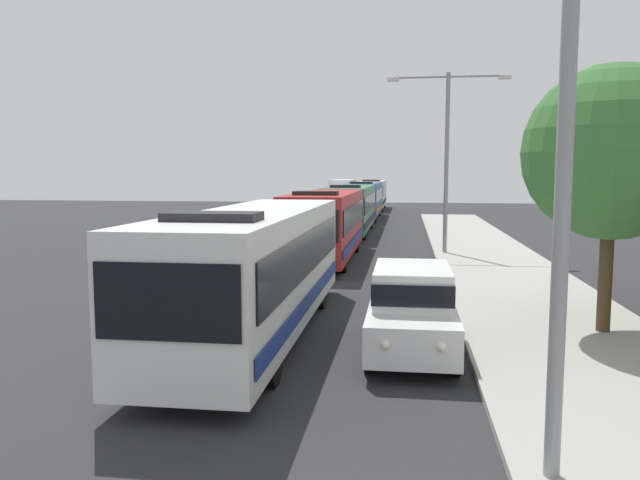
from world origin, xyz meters
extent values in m
cube|color=silver|center=(-1.30, 12.13, 1.70)|extent=(2.50, 11.44, 2.70)
cube|color=black|center=(-0.03, 12.13, 2.05)|extent=(0.04, 10.53, 1.00)
cube|color=black|center=(-2.57, 12.13, 2.05)|extent=(0.04, 10.53, 1.00)
cube|color=black|center=(-1.30, 6.39, 2.00)|extent=(2.30, 0.04, 1.20)
cube|color=navy|center=(-0.02, 12.13, 0.90)|extent=(0.03, 10.87, 0.36)
cube|color=black|center=(-1.30, 8.69, 3.13)|extent=(1.75, 0.90, 0.16)
cylinder|color=black|center=(-0.20, 8.58, 0.50)|extent=(0.28, 1.00, 1.00)
cylinder|color=black|center=(-2.40, 8.58, 0.50)|extent=(0.28, 1.00, 1.00)
cylinder|color=black|center=(-0.20, 15.27, 0.50)|extent=(0.28, 1.00, 1.00)
cylinder|color=black|center=(-2.40, 15.27, 0.50)|extent=(0.28, 1.00, 1.00)
cube|color=maroon|center=(-1.30, 25.23, 1.70)|extent=(2.50, 10.84, 2.70)
cube|color=black|center=(-0.03, 25.23, 2.05)|extent=(0.04, 9.98, 1.00)
cube|color=black|center=(-2.57, 25.23, 2.05)|extent=(0.04, 9.98, 1.00)
cube|color=black|center=(-1.30, 19.79, 2.00)|extent=(2.30, 0.04, 1.20)
cube|color=navy|center=(-0.02, 25.23, 0.90)|extent=(0.03, 10.30, 0.36)
cube|color=black|center=(-1.30, 21.98, 3.13)|extent=(1.75, 0.90, 0.16)
cylinder|color=black|center=(-0.20, 21.87, 0.50)|extent=(0.28, 1.00, 1.00)
cylinder|color=black|center=(-2.40, 21.87, 0.50)|extent=(0.28, 1.00, 1.00)
cylinder|color=black|center=(-0.20, 28.21, 0.50)|extent=(0.28, 1.00, 1.00)
cylinder|color=black|center=(-2.40, 28.21, 0.50)|extent=(0.28, 1.00, 1.00)
cube|color=#33724C|center=(-1.30, 37.77, 1.70)|extent=(2.50, 12.35, 2.70)
cube|color=black|center=(-0.03, 37.77, 2.05)|extent=(0.04, 11.36, 1.00)
cube|color=black|center=(-2.57, 37.77, 2.05)|extent=(0.04, 11.36, 1.00)
cube|color=black|center=(-1.30, 31.57, 2.00)|extent=(2.30, 0.04, 1.20)
cube|color=black|center=(-0.02, 37.77, 0.90)|extent=(0.03, 11.73, 0.36)
cube|color=black|center=(-1.30, 34.06, 3.13)|extent=(1.75, 0.90, 0.16)
cylinder|color=black|center=(-0.20, 33.94, 0.50)|extent=(0.28, 1.00, 1.00)
cylinder|color=black|center=(-2.40, 33.94, 0.50)|extent=(0.28, 1.00, 1.00)
cylinder|color=black|center=(-0.20, 41.17, 0.50)|extent=(0.28, 1.00, 1.00)
cylinder|color=black|center=(-2.40, 41.17, 0.50)|extent=(0.28, 1.00, 1.00)
cube|color=#284C8C|center=(-1.30, 50.81, 1.70)|extent=(2.50, 12.36, 2.70)
cube|color=black|center=(-0.03, 50.81, 2.05)|extent=(0.04, 11.37, 1.00)
cube|color=black|center=(-2.57, 50.81, 2.05)|extent=(0.04, 11.37, 1.00)
cube|color=black|center=(-1.30, 44.61, 2.00)|extent=(2.30, 0.04, 1.20)
cube|color=orange|center=(-0.02, 50.81, 0.90)|extent=(0.03, 11.74, 0.36)
cube|color=black|center=(-1.30, 47.10, 3.13)|extent=(1.75, 0.90, 0.16)
cylinder|color=black|center=(-0.20, 46.98, 0.50)|extent=(0.28, 1.00, 1.00)
cylinder|color=black|center=(-2.40, 46.98, 0.50)|extent=(0.28, 1.00, 1.00)
cylinder|color=black|center=(-0.20, 54.21, 0.50)|extent=(0.28, 1.00, 1.00)
cylinder|color=black|center=(-2.40, 54.21, 0.50)|extent=(0.28, 1.00, 1.00)
cube|color=silver|center=(-1.30, 64.30, 1.70)|extent=(2.50, 11.00, 2.70)
cube|color=black|center=(-0.03, 64.30, 2.05)|extent=(0.04, 10.12, 1.00)
cube|color=black|center=(-2.57, 64.30, 2.05)|extent=(0.04, 10.12, 1.00)
cube|color=black|center=(-1.30, 58.78, 2.00)|extent=(2.30, 0.04, 1.20)
cube|color=black|center=(-0.02, 64.30, 0.90)|extent=(0.03, 10.45, 0.36)
cube|color=black|center=(-1.30, 61.00, 3.13)|extent=(1.75, 0.90, 0.16)
cylinder|color=black|center=(-0.20, 60.89, 0.50)|extent=(0.28, 1.00, 1.00)
cylinder|color=black|center=(-2.40, 60.89, 0.50)|extent=(0.28, 1.00, 1.00)
cylinder|color=black|center=(-0.20, 67.33, 0.50)|extent=(0.28, 1.00, 1.00)
cylinder|color=black|center=(-2.40, 67.33, 0.50)|extent=(0.28, 1.00, 1.00)
cube|color=white|center=(2.40, 11.01, 0.70)|extent=(1.84, 4.44, 0.80)
cube|color=white|center=(2.40, 11.16, 1.50)|extent=(1.62, 2.58, 0.80)
cube|color=black|center=(2.40, 11.16, 1.50)|extent=(1.66, 2.67, 0.44)
sphere|color=#F9EFCC|center=(1.89, 8.77, 0.80)|extent=(0.18, 0.18, 0.18)
sphere|color=#F9EFCC|center=(2.91, 8.77, 0.80)|extent=(0.18, 0.18, 0.18)
cylinder|color=black|center=(1.58, 9.64, 0.35)|extent=(0.22, 0.70, 0.70)
cylinder|color=black|center=(3.22, 9.64, 0.35)|extent=(0.22, 0.70, 0.70)
cylinder|color=black|center=(1.58, 12.39, 0.35)|extent=(0.22, 0.70, 0.70)
cylinder|color=black|center=(3.22, 12.39, 0.35)|extent=(0.22, 0.70, 0.70)
cube|color=white|center=(-4.60, 61.05, 1.45)|extent=(2.30, 1.80, 2.20)
cube|color=silver|center=(-4.60, 64.97, 1.80)|extent=(2.35, 6.05, 2.70)
cube|color=black|center=(-4.60, 60.13, 1.75)|extent=(2.07, 0.04, 0.90)
cylinder|color=black|center=(-5.63, 61.05, 0.45)|extent=(0.26, 0.90, 0.90)
cylinder|color=black|center=(-3.57, 61.05, 0.45)|extent=(0.26, 0.90, 0.90)
cylinder|color=black|center=(-5.63, 66.23, 0.45)|extent=(0.26, 0.90, 0.90)
cylinder|color=black|center=(-3.57, 66.23, 0.45)|extent=(0.26, 0.90, 0.90)
cylinder|color=gray|center=(4.10, 5.39, 4.47)|extent=(0.20, 0.20, 8.64)
cylinder|color=gray|center=(4.10, 27.60, 4.35)|extent=(0.20, 0.20, 8.40)
cylinder|color=gray|center=(2.83, 27.60, 8.35)|extent=(2.54, 0.10, 0.10)
cube|color=silver|center=(1.56, 27.60, 8.27)|extent=(0.56, 0.28, 0.16)
cylinder|color=gray|center=(5.37, 27.60, 8.35)|extent=(2.54, 0.10, 0.10)
cube|color=silver|center=(6.64, 27.60, 8.27)|extent=(0.56, 0.28, 0.16)
cylinder|color=#4C3823|center=(6.98, 13.04, 1.46)|extent=(0.32, 0.32, 2.61)
sphere|color=#387033|center=(6.98, 13.04, 4.40)|extent=(4.10, 4.10, 4.10)
camera|label=1|loc=(2.24, -2.39, 3.94)|focal=34.94mm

